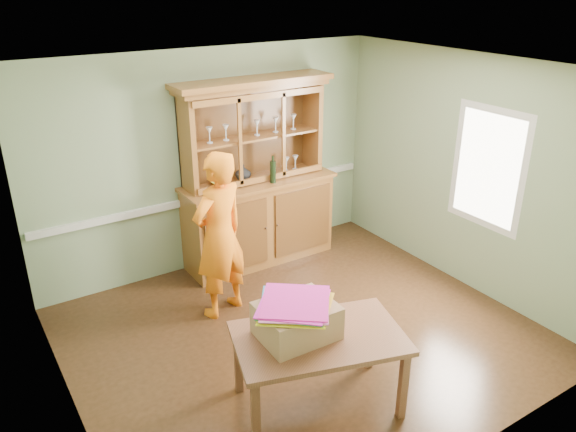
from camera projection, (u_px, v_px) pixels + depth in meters
floor at (302, 334)px, 5.85m from camera, size 4.50×4.50×0.00m
ceiling at (305, 70)px, 4.77m from camera, size 4.50×4.50×0.00m
wall_back at (212, 161)px, 6.85m from camera, size 4.50×0.00×4.50m
wall_left at (55, 280)px, 4.19m from camera, size 0.00×4.00×4.00m
wall_right at (466, 173)px, 6.43m from camera, size 0.00×4.00×4.00m
wall_front at (471, 315)px, 3.77m from camera, size 4.50×0.00×4.50m
chair_rail at (214, 196)px, 7.01m from camera, size 4.41×0.05×0.08m
framed_map at (45, 241)px, 4.35m from camera, size 0.03×0.60×0.46m
window_panel at (488, 168)px, 6.13m from camera, size 0.03×0.96×1.36m
china_hutch at (257, 200)px, 7.10m from camera, size 1.99×0.66×2.34m
dining_table at (319, 344)px, 4.67m from camera, size 1.59×1.21×0.70m
cardboard_box at (297, 321)px, 4.59m from camera, size 0.63×0.51×0.29m
kite_stack at (294, 305)px, 4.49m from camera, size 0.75×0.75×0.06m
person at (219, 236)px, 5.90m from camera, size 0.77×0.62×1.84m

